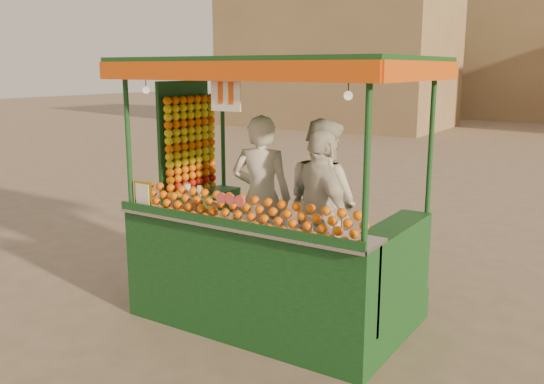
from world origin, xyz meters
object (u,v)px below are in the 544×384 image
Objects in this scene: juice_cart at (265,238)px; vendor_middle at (322,201)px; vendor_left at (261,198)px; vendor_right at (321,214)px.

juice_cart is 0.80m from vendor_middle.
juice_cart is 1.65× the size of vendor_left.
juice_cart is at bearing 82.81° from vendor_middle.
juice_cart is at bearing 56.62° from vendor_right.
vendor_left is at bearing 127.78° from juice_cart.
vendor_left is 0.82m from vendor_right.
vendor_middle is 0.43m from vendor_right.
vendor_right is at bearing 25.41° from juice_cart.
juice_cart is 1.68× the size of vendor_middle.
juice_cart is 0.66m from vendor_right.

